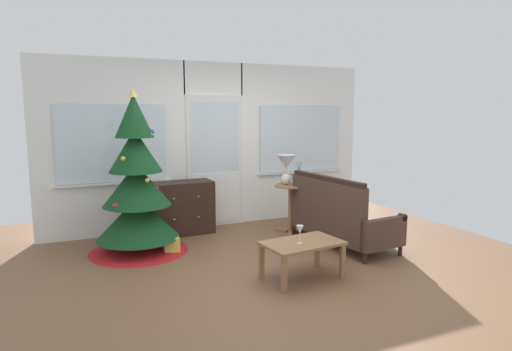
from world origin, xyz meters
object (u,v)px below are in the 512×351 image
(flower_vase, at_px, (299,177))
(gift_box, at_px, (171,245))
(christmas_tree, at_px, (137,193))
(table_lamp, at_px, (286,165))
(wine_glass, at_px, (300,230))
(side_table, at_px, (291,199))
(settee_sofa, at_px, (337,218))
(coffee_table, at_px, (302,247))
(dresser_cabinet, at_px, (182,208))

(flower_vase, bearing_deg, gift_box, -176.26)
(christmas_tree, xyz_separation_m, flower_vase, (2.30, -0.09, 0.08))
(table_lamp, xyz_separation_m, wine_glass, (-0.72, -1.70, -0.47))
(side_table, xyz_separation_m, table_lamp, (-0.06, 0.04, 0.50))
(settee_sofa, distance_m, table_lamp, 1.09)
(coffee_table, bearing_deg, side_table, 65.99)
(settee_sofa, height_order, side_table, settee_sofa)
(christmas_tree, xyz_separation_m, dresser_cabinet, (0.73, 0.60, -0.37))
(settee_sofa, xyz_separation_m, coffee_table, (-1.02, -0.85, -0.03))
(flower_vase, bearing_deg, christmas_tree, 177.73)
(dresser_cabinet, distance_m, gift_box, 0.94)
(dresser_cabinet, height_order, coffee_table, dresser_cabinet)
(flower_vase, bearing_deg, side_table, 149.04)
(christmas_tree, xyz_separation_m, table_lamp, (2.14, 0.01, 0.25))
(wine_glass, bearing_deg, side_table, 64.95)
(dresser_cabinet, relative_size, flower_vase, 2.61)
(christmas_tree, distance_m, side_table, 2.22)
(side_table, height_order, gift_box, side_table)
(christmas_tree, relative_size, gift_box, 10.60)
(table_lamp, height_order, coffee_table, table_lamp)
(christmas_tree, relative_size, settee_sofa, 1.26)
(settee_sofa, relative_size, wine_glass, 8.51)
(christmas_tree, height_order, table_lamp, christmas_tree)
(coffee_table, relative_size, wine_glass, 4.59)
(flower_vase, distance_m, coffee_table, 1.83)
(wine_glass, xyz_separation_m, gift_box, (-1.06, 1.48, -0.45))
(side_table, bearing_deg, dresser_cabinet, 156.82)
(side_table, bearing_deg, gift_box, -174.19)
(dresser_cabinet, relative_size, table_lamp, 2.08)
(flower_vase, bearing_deg, dresser_cabinet, 156.29)
(settee_sofa, height_order, table_lamp, table_lamp)
(table_lamp, distance_m, coffee_table, 1.91)
(dresser_cabinet, relative_size, coffee_table, 1.02)
(dresser_cabinet, bearing_deg, christmas_tree, -140.32)
(settee_sofa, height_order, flower_vase, flower_vase)
(table_lamp, height_order, flower_vase, table_lamp)
(christmas_tree, relative_size, dresser_cabinet, 2.29)
(coffee_table, height_order, gift_box, coffee_table)
(christmas_tree, height_order, settee_sofa, christmas_tree)
(side_table, xyz_separation_m, gift_box, (-1.83, -0.19, -0.42))
(dresser_cabinet, height_order, side_table, dresser_cabinet)
(table_lamp, distance_m, wine_glass, 1.91)
(flower_vase, bearing_deg, coffee_table, -117.77)
(dresser_cabinet, bearing_deg, wine_glass, -73.00)
(dresser_cabinet, distance_m, flower_vase, 1.78)
(table_lamp, relative_size, coffee_table, 0.49)
(table_lamp, xyz_separation_m, coffee_table, (-0.66, -1.66, -0.67))
(dresser_cabinet, distance_m, coffee_table, 2.38)
(settee_sofa, bearing_deg, flower_vase, 105.83)
(coffee_table, bearing_deg, wine_glass, -143.19)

